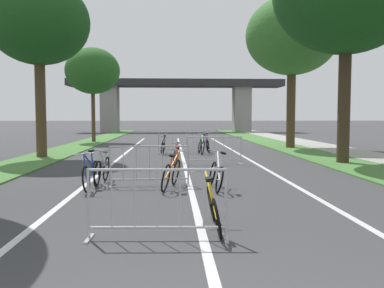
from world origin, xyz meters
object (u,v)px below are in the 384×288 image
(bicycle_green_5, at_px, (201,146))
(crowd_barrier_fourth, at_px, (179,143))
(tree_right_pine_near, at_px, (292,36))
(crowd_barrier_third, at_px, (214,151))
(bicycle_blue_2, at_px, (91,174))
(bicycle_silver_8, at_px, (102,170))
(crowd_barrier_second, at_px, (149,166))
(bicycle_red_3, at_px, (176,154))
(bicycle_orange_4, at_px, (171,173))
(bicycle_yellow_0, at_px, (213,208))
(crowd_barrier_nearest, at_px, (157,205))
(tree_left_oak_mid, at_px, (93,71))
(tree_left_oak_near, at_px, (39,23))
(bicycle_white_6, at_px, (216,175))
(bicycle_black_7, at_px, (163,147))
(bicycle_purple_1, at_px, (208,145))

(bicycle_green_5, bearing_deg, crowd_barrier_fourth, 153.21)
(tree_right_pine_near, height_order, crowd_barrier_third, tree_right_pine_near)
(crowd_barrier_third, height_order, bicycle_blue_2, crowd_barrier_third)
(bicycle_green_5, xyz_separation_m, bicycle_silver_8, (-3.24, -8.28, 0.00))
(crowd_barrier_second, distance_m, crowd_barrier_third, 5.05)
(bicycle_red_3, xyz_separation_m, bicycle_orange_4, (-0.18, -5.37, 0.03))
(bicycle_yellow_0, xyz_separation_m, bicycle_blue_2, (-2.65, 3.73, 0.02))
(bicycle_yellow_0, height_order, bicycle_blue_2, bicycle_blue_2)
(crowd_barrier_nearest, relative_size, bicycle_red_3, 1.22)
(tree_left_oak_mid, relative_size, tree_right_pine_near, 0.77)
(bicycle_green_5, height_order, bicycle_silver_8, bicycle_green_5)
(crowd_barrier_second, xyz_separation_m, bicycle_yellow_0, (1.24, -4.09, -0.16))
(bicycle_red_3, xyz_separation_m, bicycle_silver_8, (-2.02, -4.54, 0.03))
(crowd_barrier_fourth, relative_size, bicycle_blue_2, 1.20)
(tree_left_oak_near, xyz_separation_m, crowd_barrier_second, (5.05, -7.37, -5.23))
(tree_left_oak_near, xyz_separation_m, bicycle_white_6, (6.72, -7.92, -5.38))
(crowd_barrier_fourth, distance_m, bicycle_blue_2, 9.79)
(bicycle_red_3, bearing_deg, bicycle_green_5, -101.45)
(tree_left_oak_near, bearing_deg, bicycle_black_7, 14.80)
(bicycle_red_3, bearing_deg, crowd_barrier_nearest, 94.44)
(bicycle_yellow_0, xyz_separation_m, bicycle_black_7, (-1.09, 12.84, -0.01))
(bicycle_yellow_0, xyz_separation_m, bicycle_silver_8, (-2.52, 4.53, 0.02))
(crowd_barrier_fourth, bearing_deg, bicycle_black_7, -153.22)
(tree_left_oak_mid, relative_size, crowd_barrier_fourth, 3.11)
(tree_right_pine_near, distance_m, bicycle_green_5, 8.47)
(crowd_barrier_nearest, distance_m, bicycle_blue_2, 4.57)
(crowd_barrier_nearest, bearing_deg, bicycle_green_5, 83.15)
(crowd_barrier_fourth, xyz_separation_m, bicycle_yellow_0, (0.31, -13.24, -0.16))
(bicycle_yellow_0, bearing_deg, crowd_barrier_second, 107.42)
(crowd_barrier_nearest, height_order, bicycle_white_6, crowd_barrier_nearest)
(bicycle_green_5, bearing_deg, bicycle_red_3, -112.37)
(tree_left_oak_near, bearing_deg, bicycle_yellow_0, -61.27)
(bicycle_green_5, bearing_deg, crowd_barrier_second, -106.94)
(tree_left_oak_near, height_order, bicycle_red_3, tree_left_oak_near)
(bicycle_purple_1, xyz_separation_m, bicycle_orange_4, (-1.77, -10.00, 0.01))
(bicycle_green_5, bearing_deg, bicycle_orange_4, -102.98)
(tree_left_oak_near, height_order, bicycle_black_7, tree_left_oak_near)
(bicycle_silver_8, bearing_deg, tree_left_oak_near, -57.91)
(crowd_barrier_nearest, bearing_deg, crowd_barrier_third, 78.96)
(tree_right_pine_near, relative_size, crowd_barrier_second, 4.03)
(tree_right_pine_near, relative_size, bicycle_blue_2, 4.88)
(bicycle_blue_2, xyz_separation_m, bicycle_black_7, (1.55, 9.10, -0.02))
(tree_left_oak_mid, bearing_deg, bicycle_red_3, -66.52)
(tree_left_oak_mid, distance_m, crowd_barrier_fourth, 11.21)
(crowd_barrier_second, xyz_separation_m, bicycle_white_6, (1.67, -0.55, -0.15))
(bicycle_orange_4, bearing_deg, crowd_barrier_second, 158.40)
(bicycle_blue_2, height_order, bicycle_white_6, bicycle_blue_2)
(bicycle_white_6, bearing_deg, bicycle_purple_1, 83.52)
(bicycle_purple_1, bearing_deg, crowd_barrier_second, -103.20)
(bicycle_orange_4, distance_m, bicycle_silver_8, 2.02)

